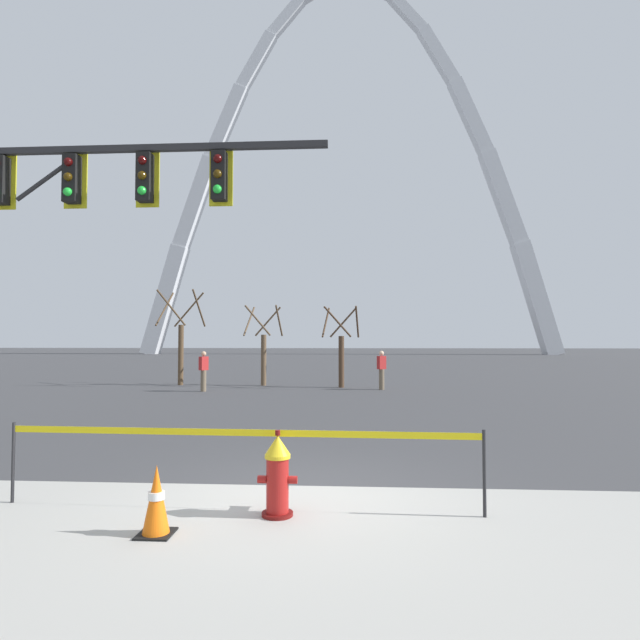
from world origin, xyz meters
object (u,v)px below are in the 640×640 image
at_px(monument_arch, 347,185).
at_px(pedestrian_standing_center, 382,370).
at_px(traffic_signal_gantry, 50,214).
at_px(fire_hydrant, 278,475).
at_px(traffic_cone_by_hydrant, 156,501).
at_px(pedestrian_walking_left, 204,371).

height_order(monument_arch, pedestrian_standing_center, monument_arch).
bearing_deg(traffic_signal_gantry, monument_arch, 85.54).
height_order(fire_hydrant, traffic_cone_by_hydrant, fire_hydrant).
distance_m(fire_hydrant, monument_arch, 71.08).
bearing_deg(monument_arch, traffic_signal_gantry, -94.46).
relative_size(traffic_cone_by_hydrant, pedestrian_walking_left, 0.46).
bearing_deg(traffic_cone_by_hydrant, monument_arch, 88.84).
relative_size(fire_hydrant, pedestrian_standing_center, 0.62).
relative_size(traffic_cone_by_hydrant, pedestrian_standing_center, 0.46).
height_order(traffic_cone_by_hydrant, pedestrian_standing_center, pedestrian_standing_center).
bearing_deg(fire_hydrant, monument_arch, 89.84).
bearing_deg(traffic_cone_by_hydrant, fire_hydrant, 29.31).
relative_size(traffic_cone_by_hydrant, monument_arch, 0.01).
xyz_separation_m(traffic_signal_gantry, monument_arch, (4.97, 63.74, 19.92)).
bearing_deg(traffic_signal_gantry, pedestrian_walking_left, 91.17).
height_order(fire_hydrant, monument_arch, monument_arch).
xyz_separation_m(traffic_signal_gantry, pedestrian_standing_center, (6.87, 12.06, -3.59)).
height_order(fire_hydrant, pedestrian_walking_left, pedestrian_walking_left).
bearing_deg(fire_hydrant, pedestrian_standing_center, 82.21).
xyz_separation_m(traffic_signal_gantry, pedestrian_walking_left, (-0.22, 10.88, -3.59)).
relative_size(monument_arch, pedestrian_walking_left, 37.37).
bearing_deg(fire_hydrant, pedestrian_walking_left, 109.55).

